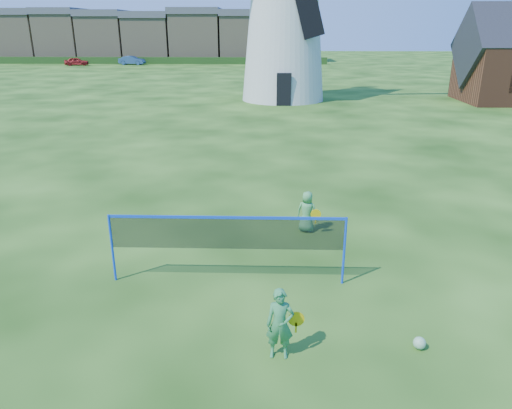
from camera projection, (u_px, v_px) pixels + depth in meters
The scene contains 10 objects.
ground at pixel (247, 274), 10.84m from camera, with size 220.00×220.00×0.00m, color black.
windmill at pixel (284, 9), 34.64m from camera, with size 15.11×6.21×19.54m.
badminton_net at pixel (227, 234), 10.12m from camera, with size 5.05×0.05×1.55m.
player_girl at pixel (280, 324), 7.91m from camera, with size 0.65×0.35×1.27m.
player_boy at pixel (307, 212), 12.94m from camera, with size 0.68×0.53×1.13m.
play_ball at pixel (419, 343), 8.28m from camera, with size 0.22×0.22×0.22m, color green.
terraced_houses at pixel (126, 35), 77.54m from camera, with size 58.33×8.40×8.16m.
hedge at pixel (124, 60), 73.11m from camera, with size 62.00×0.80×1.00m, color #193814.
car_left at pixel (77, 62), 69.71m from camera, with size 1.36×3.38×1.15m, color maroon.
car_right at pixel (132, 60), 71.27m from camera, with size 1.34×3.84×1.27m, color navy.
Camera 1 is at (0.50, -9.60, 5.26)m, focal length 33.50 mm.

